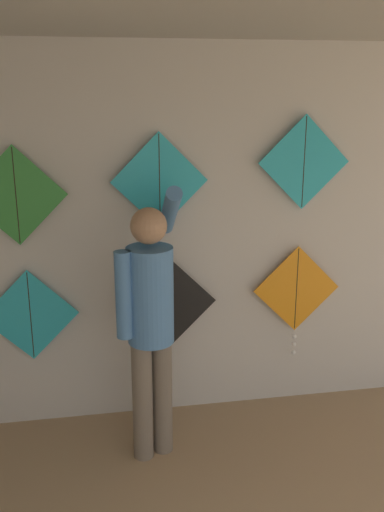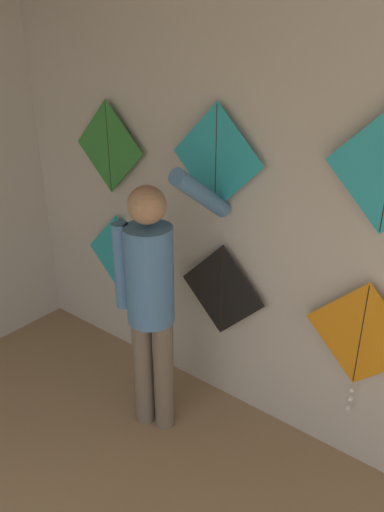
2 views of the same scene
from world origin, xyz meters
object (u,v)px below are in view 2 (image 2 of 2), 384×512
kite_0 (119,255)px  kite_1 (222,291)px  kite_4 (109,147)px  kite_2 (360,340)px  kite_5 (216,158)px  shopkeeper (152,292)px

kite_0 → kite_1: (1.03, 0.00, 0.03)m
kite_4 → kite_1: bearing=0.0°
kite_1 → kite_2: (0.99, -0.00, 0.02)m
kite_1 → kite_5: 0.93m
kite_0 → kite_4: 0.88m
kite_1 → kite_4: 1.35m
kite_0 → kite_5: size_ratio=1.00×
kite_2 → kite_4: (-2.04, 0.00, 0.83)m
kite_2 → kite_4: 2.21m
kite_1 → kite_4: (-1.05, 0.00, 0.85)m
kite_1 → kite_5: (-0.07, 0.00, 0.92)m
kite_0 → shopkeeper: bearing=-30.8°
kite_1 → kite_5: size_ratio=1.00×
shopkeeper → kite_2: bearing=2.4°
kite_1 → kite_0: bearing=180.0°
kite_0 → kite_5: kite_5 is taller
kite_0 → kite_5: (0.96, 0.00, 0.95)m
kite_0 → kite_5: bearing=0.0°
kite_5 → kite_2: bearing=-0.0°
shopkeeper → kite_4: size_ratio=2.72×
kite_1 → kite_2: size_ratio=0.77×
kite_5 → kite_0: bearing=180.0°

